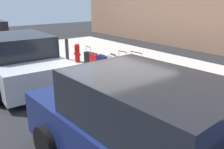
{
  "coord_description": "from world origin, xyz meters",
  "views": [
    {
      "loc": [
        -4.79,
        3.79,
        2.58
      ],
      "look_at": [
        0.0,
        0.07,
        0.65
      ],
      "focal_mm": 38.27,
      "sensor_mm": 36.0,
      "label": 1
    }
  ],
  "objects_px": {
    "bollard_post": "(67,49)",
    "suitcase_red_2": "(186,89)",
    "suitcase_navy_1": "(207,100)",
    "suitcase_red_9": "(95,62)",
    "suitcase_silver_7": "(113,66)",
    "parked_car_navy_0": "(147,136)",
    "parked_car_silver_1": "(20,61)",
    "suitcase_maroon_6": "(122,69)",
    "fire_hydrant": "(77,53)",
    "suitcase_navy_8": "(103,65)",
    "suitcase_black_10": "(89,59)",
    "suitcase_black_3": "(166,86)",
    "suitcase_teal_5": "(136,73)",
    "suitcase_olive_4": "(151,81)"
  },
  "relations": [
    {
      "from": "suitcase_red_2",
      "to": "fire_hydrant",
      "type": "xyz_separation_m",
      "value": [
        5.1,
        0.07,
        0.02
      ]
    },
    {
      "from": "suitcase_teal_5",
      "to": "parked_car_silver_1",
      "type": "xyz_separation_m",
      "value": [
        2.72,
        2.45,
        0.21
      ]
    },
    {
      "from": "bollard_post",
      "to": "suitcase_red_2",
      "type": "bearing_deg",
      "value": -177.81
    },
    {
      "from": "suitcase_olive_4",
      "to": "fire_hydrant",
      "type": "bearing_deg",
      "value": 0.1
    },
    {
      "from": "suitcase_maroon_6",
      "to": "suitcase_navy_8",
      "type": "xyz_separation_m",
      "value": [
        1.02,
        0.02,
        -0.07
      ]
    },
    {
      "from": "suitcase_navy_8",
      "to": "bollard_post",
      "type": "height_order",
      "value": "bollard_post"
    },
    {
      "from": "fire_hydrant",
      "to": "parked_car_silver_1",
      "type": "distance_m",
      "value": 2.57
    },
    {
      "from": "suitcase_navy_1",
      "to": "parked_car_navy_0",
      "type": "bearing_deg",
      "value": 102.27
    },
    {
      "from": "suitcase_olive_4",
      "to": "suitcase_black_3",
      "type": "bearing_deg",
      "value": 177.43
    },
    {
      "from": "suitcase_navy_1",
      "to": "suitcase_navy_8",
      "type": "height_order",
      "value": "suitcase_navy_1"
    },
    {
      "from": "suitcase_silver_7",
      "to": "suitcase_navy_8",
      "type": "bearing_deg",
      "value": 7.0
    },
    {
      "from": "suitcase_red_9",
      "to": "suitcase_black_10",
      "type": "distance_m",
      "value": 0.54
    },
    {
      "from": "suitcase_silver_7",
      "to": "parked_car_navy_0",
      "type": "distance_m",
      "value": 4.59
    },
    {
      "from": "suitcase_olive_4",
      "to": "suitcase_black_10",
      "type": "bearing_deg",
      "value": -0.7
    },
    {
      "from": "suitcase_red_2",
      "to": "suitcase_navy_8",
      "type": "bearing_deg",
      "value": 2.59
    },
    {
      "from": "suitcase_olive_4",
      "to": "suitcase_black_10",
      "type": "xyz_separation_m",
      "value": [
        3.25,
        -0.04,
        -0.03
      ]
    },
    {
      "from": "bollard_post",
      "to": "parked_car_navy_0",
      "type": "height_order",
      "value": "parked_car_navy_0"
    },
    {
      "from": "bollard_post",
      "to": "parked_car_navy_0",
      "type": "bearing_deg",
      "value": 161.25
    },
    {
      "from": "suitcase_navy_1",
      "to": "suitcase_silver_7",
      "type": "bearing_deg",
      "value": -0.46
    },
    {
      "from": "suitcase_maroon_6",
      "to": "fire_hydrant",
      "type": "bearing_deg",
      "value": -1.13
    },
    {
      "from": "suitcase_black_3",
      "to": "suitcase_teal_5",
      "type": "bearing_deg",
      "value": -0.34
    },
    {
      "from": "suitcase_navy_1",
      "to": "suitcase_teal_5",
      "type": "distance_m",
      "value": 2.3
    },
    {
      "from": "suitcase_teal_5",
      "to": "suitcase_silver_7",
      "type": "xyz_separation_m",
      "value": [
        1.05,
        0.01,
        -0.02
      ]
    },
    {
      "from": "suitcase_red_9",
      "to": "suitcase_black_10",
      "type": "xyz_separation_m",
      "value": [
        0.54,
        -0.08,
        -0.02
      ]
    },
    {
      "from": "suitcase_navy_1",
      "to": "suitcase_red_9",
      "type": "distance_m",
      "value": 4.4
    },
    {
      "from": "suitcase_navy_1",
      "to": "suitcase_red_9",
      "type": "height_order",
      "value": "suitcase_navy_1"
    },
    {
      "from": "suitcase_navy_8",
      "to": "suitcase_red_9",
      "type": "height_order",
      "value": "suitcase_navy_8"
    },
    {
      "from": "suitcase_red_2",
      "to": "bollard_post",
      "type": "distance_m",
      "value": 5.68
    },
    {
      "from": "suitcase_silver_7",
      "to": "suitcase_navy_8",
      "type": "xyz_separation_m",
      "value": [
        0.52,
        0.06,
        -0.05
      ]
    },
    {
      "from": "suitcase_navy_1",
      "to": "suitcase_black_3",
      "type": "height_order",
      "value": "suitcase_navy_1"
    },
    {
      "from": "suitcase_black_10",
      "to": "bollard_post",
      "type": "xyz_separation_m",
      "value": [
        1.35,
        0.2,
        0.18
      ]
    },
    {
      "from": "suitcase_navy_1",
      "to": "suitcase_black_10",
      "type": "distance_m",
      "value": 4.94
    },
    {
      "from": "suitcase_olive_4",
      "to": "suitcase_maroon_6",
      "type": "xyz_separation_m",
      "value": [
        1.15,
        0.06,
        0.08
      ]
    },
    {
      "from": "suitcase_black_10",
      "to": "parked_car_navy_0",
      "type": "xyz_separation_m",
      "value": [
        -5.47,
        2.51,
        0.35
      ]
    },
    {
      "from": "suitcase_navy_8",
      "to": "parked_car_navy_0",
      "type": "bearing_deg",
      "value": 151.5
    },
    {
      "from": "suitcase_olive_4",
      "to": "suitcase_silver_7",
      "type": "xyz_separation_m",
      "value": [
        1.65,
        0.02,
        0.06
      ]
    },
    {
      "from": "suitcase_silver_7",
      "to": "bollard_post",
      "type": "height_order",
      "value": "bollard_post"
    },
    {
      "from": "suitcase_navy_1",
      "to": "suitcase_teal_5",
      "type": "height_order",
      "value": "suitcase_teal_5"
    },
    {
      "from": "parked_car_navy_0",
      "to": "parked_car_silver_1",
      "type": "height_order",
      "value": "parked_car_navy_0"
    },
    {
      "from": "suitcase_navy_8",
      "to": "bollard_post",
      "type": "xyz_separation_m",
      "value": [
        2.42,
        0.07,
        0.14
      ]
    },
    {
      "from": "suitcase_olive_4",
      "to": "suitcase_teal_5",
      "type": "bearing_deg",
      "value": 1.65
    },
    {
      "from": "suitcase_teal_5",
      "to": "fire_hydrant",
      "type": "relative_size",
      "value": 1.34
    },
    {
      "from": "suitcase_teal_5",
      "to": "suitcase_maroon_6",
      "type": "distance_m",
      "value": 0.55
    },
    {
      "from": "suitcase_teal_5",
      "to": "suitcase_navy_1",
      "type": "bearing_deg",
      "value": 179.19
    },
    {
      "from": "suitcase_maroon_6",
      "to": "bollard_post",
      "type": "distance_m",
      "value": 3.44
    },
    {
      "from": "suitcase_navy_1",
      "to": "parked_car_silver_1",
      "type": "xyz_separation_m",
      "value": [
        5.02,
        2.42,
        0.27
      ]
    },
    {
      "from": "suitcase_maroon_6",
      "to": "fire_hydrant",
      "type": "xyz_separation_m",
      "value": [
        2.87,
        -0.06,
        0.02
      ]
    },
    {
      "from": "suitcase_black_3",
      "to": "suitcase_navy_8",
      "type": "xyz_separation_m",
      "value": [
        2.71,
        0.06,
        -0.02
      ]
    },
    {
      "from": "suitcase_olive_4",
      "to": "bollard_post",
      "type": "bearing_deg",
      "value": 1.95
    },
    {
      "from": "suitcase_teal_5",
      "to": "parked_car_navy_0",
      "type": "height_order",
      "value": "parked_car_navy_0"
    }
  ]
}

